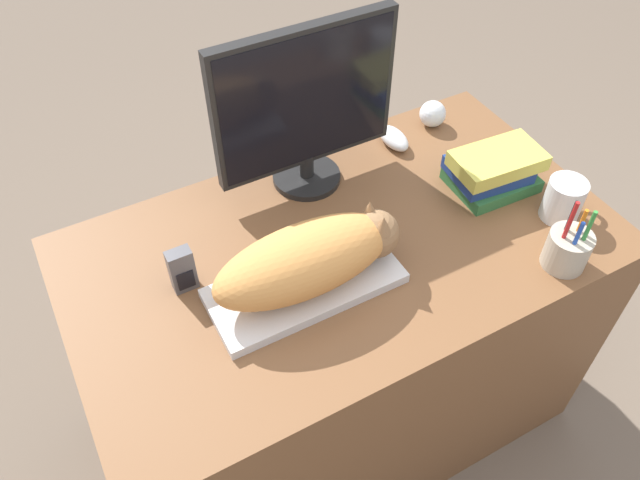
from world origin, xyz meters
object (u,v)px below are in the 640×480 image
object	(u,v)px
baseball	(433,114)
phone	(182,270)
pen_cup	(568,249)
keyboard	(305,286)
computer_mouse	(394,138)
cat	(314,257)
monitor	(306,105)
coffee_mug	(564,199)
book_stack	(492,170)

from	to	relation	value
baseball	phone	distance (m)	0.82
baseball	pen_cup	bearing A→B (deg)	-94.43
keyboard	computer_mouse	distance (m)	0.54
cat	pen_cup	bearing A→B (deg)	-21.96
monitor	baseball	world-z (taller)	monitor
cat	baseball	world-z (taller)	cat
coffee_mug	pen_cup	xyz separation A→B (m)	(-0.10, -0.12, -0.00)
baseball	computer_mouse	bearing A→B (deg)	-170.57
keyboard	book_stack	world-z (taller)	book_stack
pen_cup	baseball	size ratio (longest dim) A/B	2.62
coffee_mug	pen_cup	distance (m)	0.15
computer_mouse	pen_cup	xyz separation A→B (m)	(0.10, -0.53, 0.03)
book_stack	cat	bearing A→B (deg)	-172.27
pen_cup	baseball	xyz separation A→B (m)	(0.04, 0.55, -0.01)
pen_cup	book_stack	xyz separation A→B (m)	(0.02, 0.28, 0.01)
cat	book_stack	xyz separation A→B (m)	(0.53, 0.07, -0.04)
pen_cup	baseball	bearing A→B (deg)	85.57
computer_mouse	pen_cup	world-z (taller)	pen_cup
book_stack	coffee_mug	bearing A→B (deg)	-63.57
cat	computer_mouse	distance (m)	0.53
keyboard	monitor	xyz separation A→B (m)	(0.17, 0.31, 0.21)
keyboard	baseball	distance (m)	0.67
phone	book_stack	xyz separation A→B (m)	(0.77, -0.06, -0.00)
pen_cup	phone	bearing A→B (deg)	156.00
monitor	pen_cup	xyz separation A→B (m)	(0.36, -0.51, -0.17)
baseball	book_stack	distance (m)	0.27
phone	book_stack	bearing A→B (deg)	-4.21
keyboard	pen_cup	bearing A→B (deg)	-21.16
pen_cup	baseball	distance (m)	0.55
monitor	keyboard	bearing A→B (deg)	-118.48
keyboard	coffee_mug	bearing A→B (deg)	-8.01
computer_mouse	phone	xyz separation A→B (m)	(-0.65, -0.19, 0.03)
keyboard	phone	bearing A→B (deg)	149.62
keyboard	monitor	size ratio (longest dim) A/B	0.92
cat	keyboard	bearing A→B (deg)	180.00
pen_cup	monitor	bearing A→B (deg)	125.29
coffee_mug	phone	bearing A→B (deg)	165.66
keyboard	monitor	world-z (taller)	monitor
computer_mouse	phone	world-z (taller)	phone
monitor	baseball	xyz separation A→B (m)	(0.40, 0.04, -0.18)
phone	cat	bearing A→B (deg)	-28.13
baseball	book_stack	bearing A→B (deg)	-94.68
keyboard	computer_mouse	xyz separation A→B (m)	(0.43, 0.32, 0.01)
coffee_mug	pen_cup	size ratio (longest dim) A/B	0.66
coffee_mug	computer_mouse	bearing A→B (deg)	115.54
coffee_mug	baseball	world-z (taller)	coffee_mug
monitor	phone	distance (m)	0.46
coffee_mug	baseball	size ratio (longest dim) A/B	1.73
phone	monitor	bearing A→B (deg)	24.92
monitor	book_stack	distance (m)	0.48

